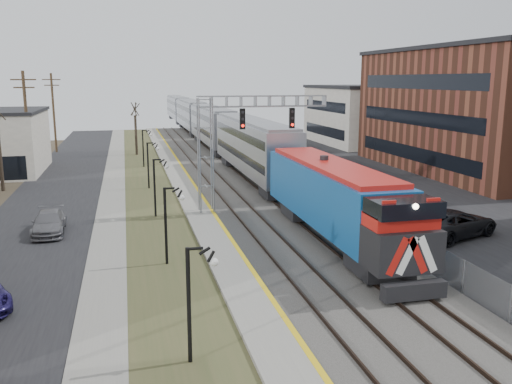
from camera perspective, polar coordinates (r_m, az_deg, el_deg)
name	(u,v)px	position (r m, az deg, el deg)	size (l,w,h in m)	color
street_west	(52,201)	(44.79, -20.64, -0.85)	(7.00, 120.00, 0.04)	black
sidewalk	(112,197)	(44.43, -14.89, -0.55)	(2.00, 120.00, 0.08)	gray
grass_median	(151,196)	(44.45, -11.02, -0.38)	(4.00, 120.00, 0.06)	#3D4524
platform	(188,193)	(44.64, -7.18, -0.08)	(2.00, 120.00, 0.24)	gray
ballast_bed	(247,190)	(45.45, -0.91, 0.20)	(8.00, 120.00, 0.20)	#595651
parking_lot	(379,185)	(49.44, 12.79, 0.75)	(16.00, 120.00, 0.04)	black
platform_edge	(199,191)	(44.72, -6.06, 0.13)	(0.24, 120.00, 0.01)	gold
track_near	(224,189)	(45.03, -3.39, 0.29)	(1.58, 120.00, 0.15)	#2D2119
track_far	(265,187)	(45.76, 0.93, 0.50)	(1.58, 120.00, 0.15)	#2D2119
train	(209,126)	(75.85, -5.02, 6.98)	(3.00, 108.65, 5.33)	#13539A
signal_gantry	(230,134)	(37.28, -2.76, 6.17)	(9.00, 1.07, 8.15)	gray
lampposts	(165,225)	(27.75, -9.53, -3.47)	(0.14, 62.14, 4.00)	black
fence	(295,180)	(46.40, 4.16, 1.29)	(0.04, 120.00, 1.60)	gray
bare_trees	(41,160)	(48.31, -21.70, 3.18)	(12.30, 42.30, 5.95)	#382D23
car_lot_c	(454,224)	(34.26, 20.08, -3.15)	(2.72, 5.90, 1.64)	black
car_lot_d	(374,196)	(41.02, 12.27, -0.43)	(2.07, 5.09, 1.48)	#1F1752
car_lot_e	(383,196)	(41.82, 13.27, -0.37)	(1.54, 3.84, 1.31)	slate
car_street_b	(49,223)	(35.23, -20.96, -3.09)	(1.84, 4.53, 1.32)	slate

